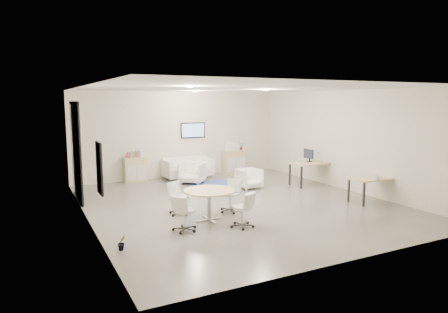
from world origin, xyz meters
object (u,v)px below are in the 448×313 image
loveseat (187,169)px  desk_front (373,180)px  armchair_right (249,178)px  armchair_left (192,172)px  sideboard_right (234,162)px  sideboard_left (135,170)px  desk_rear (312,165)px  round_table (209,193)px

loveseat → desk_front: bearing=-61.5°
armchair_right → armchair_left: bearing=126.7°
sideboard_right → armchair_left: size_ratio=1.09×
sideboard_left → desk_front: size_ratio=0.64×
sideboard_left → armchair_right: sideboard_left is taller
sideboard_right → loveseat: size_ratio=0.50×
loveseat → desk_rear: 4.55m
armchair_right → desk_rear: bearing=-16.2°
armchair_right → round_table: round_table is taller
sideboard_right → desk_front: bearing=-76.9°
sideboard_left → round_table: (0.42, -5.38, 0.23)m
sideboard_right → armchair_right: bearing=-108.2°
armchair_left → desk_front: 5.93m
sideboard_left → desk_front: bearing=-47.7°
desk_rear → round_table: size_ratio=1.26×
round_table → sideboard_right: bearing=56.5°
armchair_right → desk_rear: size_ratio=0.46×
armchair_right → sideboard_right: bearing=68.0°
armchair_left → armchair_right: size_ratio=1.14×
armchair_left → armchair_right: bearing=-7.6°
round_table → sideboard_left: bearing=94.5°
round_table → desk_rear: bearing=23.9°
sideboard_left → desk_rear: bearing=-31.5°
desk_front → armchair_left: bearing=131.5°
sideboard_right → armchair_left: bearing=-153.3°
loveseat → armchair_right: bearing=-67.9°
sideboard_left → loveseat: sideboard_left is taller
loveseat → sideboard_right: bearing=2.6°
loveseat → armchair_left: armchair_left is taller
sideboard_right → armchair_left: 2.53m
loveseat → desk_front: size_ratio=1.31×
loveseat → desk_front: loveseat is taller
armchair_left → desk_front: armchair_left is taller
sideboard_left → sideboard_right: 3.97m
desk_rear → round_table: (-4.85, -2.15, -0.03)m
sideboard_right → loveseat: (-2.08, -0.20, -0.09)m
round_table → armchair_right: bearing=44.8°
round_table → loveseat: bearing=74.1°
loveseat → desk_rear: size_ratio=1.16×
armchair_left → armchair_right: (1.36, -1.60, -0.05)m
desk_rear → sideboard_left: bearing=143.4°
desk_front → round_table: 4.92m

